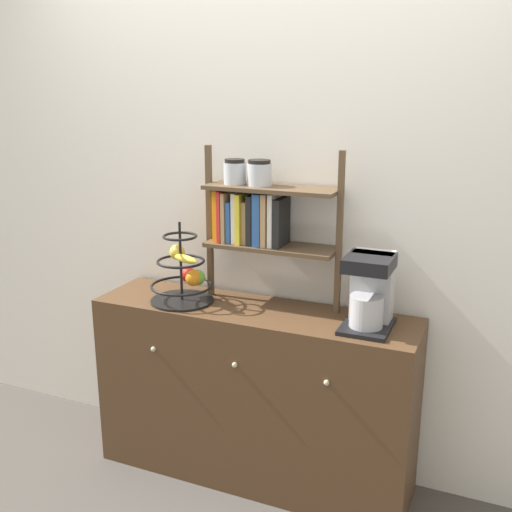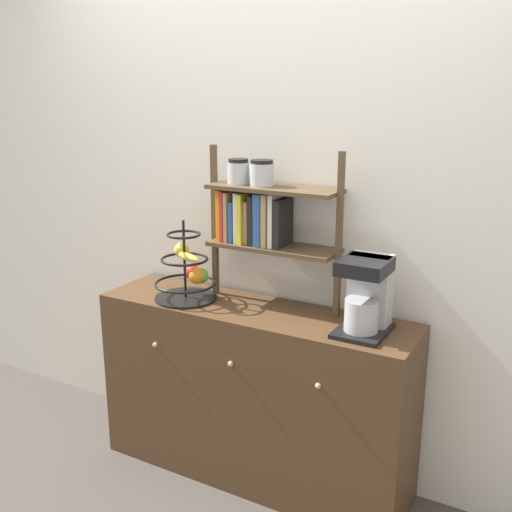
# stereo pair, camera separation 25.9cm
# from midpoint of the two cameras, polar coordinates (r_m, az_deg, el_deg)

# --- Properties ---
(ground_plane) EXTENTS (12.00, 12.00, 0.00)m
(ground_plane) POSITION_cam_midpoint_polar(r_m,az_deg,el_deg) (2.93, -4.59, -21.92)
(ground_plane) COLOR #47423D
(wall_back) EXTENTS (7.00, 0.05, 2.60)m
(wall_back) POSITION_cam_midpoint_polar(r_m,az_deg,el_deg) (2.75, -1.00, 5.53)
(wall_back) COLOR silver
(wall_back) RESTS_ON ground_plane
(sideboard) EXTENTS (1.47, 0.40, 0.84)m
(sideboard) POSITION_cam_midpoint_polar(r_m,az_deg,el_deg) (2.84, -2.93, -13.05)
(sideboard) COLOR #4C331E
(sideboard) RESTS_ON ground_plane
(coffee_maker) EXTENTS (0.19, 0.25, 0.31)m
(coffee_maker) POSITION_cam_midpoint_polar(r_m,az_deg,el_deg) (2.44, 7.85, -3.33)
(coffee_maker) COLOR black
(coffee_maker) RESTS_ON sideboard
(fruit_stand) EXTENTS (0.29, 0.29, 0.37)m
(fruit_stand) POSITION_cam_midpoint_polar(r_m,az_deg,el_deg) (2.76, -9.51, -1.91)
(fruit_stand) COLOR black
(fruit_stand) RESTS_ON sideboard
(shelf_hutch) EXTENTS (0.64, 0.20, 0.70)m
(shelf_hutch) POSITION_cam_midpoint_polar(r_m,az_deg,el_deg) (2.65, -2.68, 4.15)
(shelf_hutch) COLOR brown
(shelf_hutch) RESTS_ON sideboard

